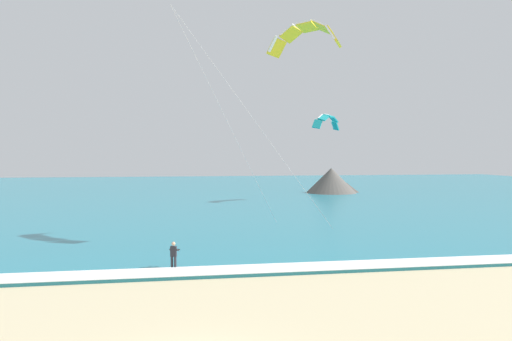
{
  "coord_description": "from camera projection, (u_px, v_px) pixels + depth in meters",
  "views": [
    {
      "loc": [
        -0.44,
        -14.23,
        6.65
      ],
      "look_at": [
        4.37,
        15.2,
        5.68
      ],
      "focal_mm": 33.49,
      "sensor_mm": 36.0,
      "label": 1
    }
  ],
  "objects": [
    {
      "name": "sea",
      "position": [
        181.0,
        192.0,
        84.55
      ],
      "size": [
        200.0,
        120.0,
        0.2
      ],
      "primitive_type": "cube",
      "color": "teal",
      "rests_on": "ground"
    },
    {
      "name": "surf_foam",
      "position": [
        187.0,
        271.0,
        26.35
      ],
      "size": [
        200.0,
        2.1,
        0.04
      ],
      "primitive_type": "cube",
      "color": "white",
      "rests_on": "sea"
    },
    {
      "name": "surfboard",
      "position": [
        174.0,
        271.0,
        27.29
      ],
      "size": [
        0.83,
        1.47,
        0.09
      ],
      "color": "white",
      "rests_on": "ground"
    },
    {
      "name": "kitesurfer",
      "position": [
        174.0,
        255.0,
        27.28
      ],
      "size": [
        0.62,
        0.62,
        1.69
      ],
      "color": "#232328",
      "rests_on": "ground"
    },
    {
      "name": "kite_primary",
      "position": [
        305.0,
        35.0,
        36.53
      ],
      "size": [
        12.31,
        10.49,
        15.68
      ],
      "color": "yellow"
    },
    {
      "name": "kite_distant",
      "position": [
        327.0,
        120.0,
        66.01
      ],
      "size": [
        5.01,
        4.77,
        2.22
      ],
      "color": "teal"
    },
    {
      "name": "headland_right",
      "position": [
        332.0,
        183.0,
        82.0
      ],
      "size": [
        9.9,
        10.29,
        4.45
      ],
      "color": "#56514C",
      "rests_on": "ground"
    }
  ]
}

